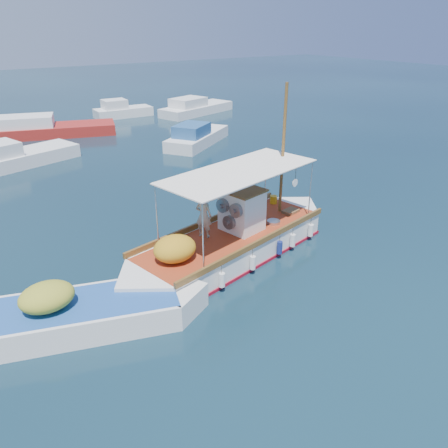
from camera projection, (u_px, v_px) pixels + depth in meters
ground at (240, 251)px, 16.80m from camera, size 160.00×160.00×0.00m
fishing_caique at (231, 243)px, 16.23m from camera, size 9.99×4.26×6.23m
dinghy at (83, 315)px, 12.50m from camera, size 6.95×3.56×1.78m
bg_boat_nw at (7, 160)px, 26.10m from camera, size 8.37×4.58×1.80m
bg_boat_n at (43, 130)px, 33.40m from camera, size 10.34×5.63×1.80m
bg_boat_ne at (196, 138)px, 31.08m from camera, size 6.48×5.37×1.80m
bg_boat_e at (195, 109)px, 41.44m from camera, size 8.18×4.76×1.80m
bg_boat_far_n at (122, 111)px, 40.21m from camera, size 5.23×2.21×1.80m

